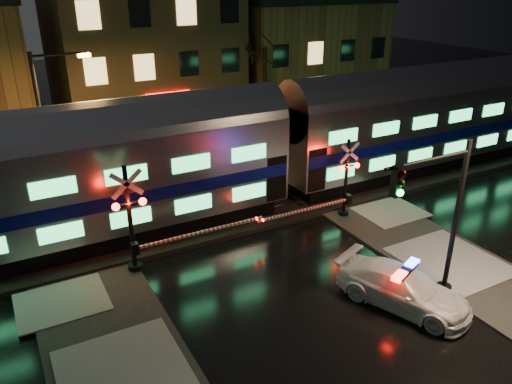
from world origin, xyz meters
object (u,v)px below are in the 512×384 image
(streetlight, at_px, (49,126))
(crossing_signal_right, at_px, (340,188))
(traffic_light, at_px, (438,222))
(police_car, at_px, (403,288))
(crossing_signal_left, at_px, (141,229))

(streetlight, bearing_deg, crossing_signal_right, -30.75)
(streetlight, bearing_deg, traffic_light, -52.78)
(crossing_signal_right, bearing_deg, traffic_light, -100.00)
(police_car, relative_size, traffic_light, 0.87)
(police_car, distance_m, crossing_signal_left, 9.68)
(crossing_signal_left, bearing_deg, crossing_signal_right, -0.07)
(crossing_signal_right, bearing_deg, police_car, -108.39)
(crossing_signal_right, distance_m, crossing_signal_left, 9.30)
(police_car, xyz_separation_m, streetlight, (-9.14, 13.09, 3.70))
(police_car, bearing_deg, crossing_signal_left, 115.88)
(crossing_signal_left, bearing_deg, police_car, -41.75)
(crossing_signal_right, relative_size, traffic_light, 0.93)
(police_car, xyz_separation_m, crossing_signal_right, (2.12, 6.39, 0.89))
(police_car, relative_size, crossing_signal_left, 0.81)
(crossing_signal_left, relative_size, traffic_light, 1.07)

